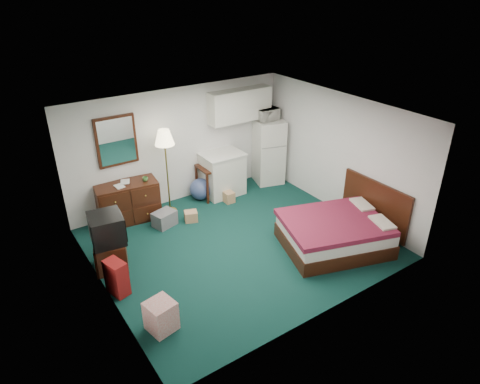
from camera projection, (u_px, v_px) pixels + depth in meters
floor at (238, 243)px, 8.08m from camera, size 5.00×4.50×0.01m
ceiling at (238, 115)px, 6.94m from camera, size 5.00×4.50×0.01m
walls at (238, 184)px, 7.51m from camera, size 5.01×4.51×2.50m
mirror at (116, 141)px, 8.29m from camera, size 0.80×0.06×1.00m
upper_cabinets at (240, 105)px, 9.44m from camera, size 1.50×0.35×0.70m
headboard at (375, 205)px, 8.26m from camera, size 0.06×1.56×1.00m
dresser at (128, 202)px, 8.67m from camera, size 1.27×0.70×0.83m
floor_lamp at (167, 172)px, 8.77m from camera, size 0.41×0.41×1.82m
desk at (212, 181)px, 9.63m from camera, size 0.61×0.61×0.74m
exercise_ball at (201, 189)px, 9.56m from camera, size 0.57×0.57×0.49m
kitchen_counter at (222, 174)px, 9.70m from camera, size 0.88×0.67×0.96m
fridge at (269, 152)px, 10.16m from camera, size 0.78×0.78×1.54m
bed at (334, 233)px, 7.85m from camera, size 2.17×1.91×0.58m
tv_stand at (111, 255)px, 7.32m from camera, size 0.67×0.70×0.52m
suitcase at (117, 278)px, 6.71m from camera, size 0.32×0.41×0.59m
retail_box at (161, 316)px, 6.05m from camera, size 0.44×0.44×0.47m
file_bin at (164, 219)px, 8.59m from camera, size 0.51×0.44×0.31m
cardboard_box_a at (191, 216)px, 8.76m from camera, size 0.31×0.29×0.22m
cardboard_box_b at (229, 197)px, 9.49m from camera, size 0.21×0.25×0.25m
laptop at (214, 162)px, 9.41m from camera, size 0.38×0.34×0.22m
crt_tv at (107, 229)px, 7.10m from camera, size 0.63×0.66×0.50m
microwave at (267, 113)px, 9.73m from camera, size 0.51×0.29×0.34m
book_a at (115, 183)px, 8.26m from camera, size 0.16×0.03×0.22m
book_b at (120, 177)px, 8.46m from camera, size 0.17×0.09×0.24m
mug at (145, 179)px, 8.56m from camera, size 0.12×0.10×0.11m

